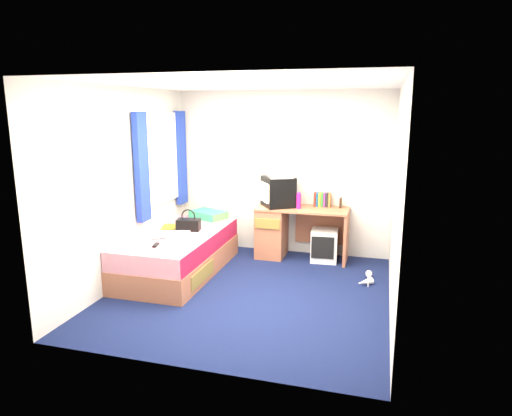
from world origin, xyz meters
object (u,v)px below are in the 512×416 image
(desk, at_px, (284,230))
(colour_swatch_fan, at_px, (168,243))
(bed, at_px, (179,253))
(handbag, at_px, (189,224))
(white_heels, at_px, (367,279))
(picture_frame, at_px, (341,203))
(pillow, at_px, (208,215))
(storage_cube, at_px, (324,245))
(remote_control, at_px, (156,245))
(water_bottle, at_px, (158,236))
(towel, at_px, (178,236))
(vcr, at_px, (278,174))
(pink_water_bottle, at_px, (299,201))
(crt_tv, at_px, (278,192))
(magazine, at_px, (170,227))
(aerosol_can, at_px, (294,200))

(desk, distance_m, colour_swatch_fan, 1.86)
(bed, bearing_deg, handbag, 64.79)
(bed, relative_size, handbag, 6.02)
(bed, relative_size, white_heels, 4.68)
(picture_frame, bearing_deg, white_heels, -61.11)
(pillow, height_order, storage_cube, pillow)
(colour_swatch_fan, bearing_deg, handbag, 90.60)
(remote_control, bearing_deg, water_bottle, 98.03)
(towel, relative_size, remote_control, 1.67)
(pillow, relative_size, vcr, 1.11)
(remote_control, distance_m, white_heels, 2.64)
(handbag, bearing_deg, desk, 28.51)
(pink_water_bottle, height_order, handbag, pink_water_bottle)
(bed, height_order, pillow, pillow)
(water_bottle, relative_size, colour_swatch_fan, 0.91)
(crt_tv, bearing_deg, water_bottle, -74.80)
(desk, relative_size, remote_control, 8.12)
(bed, height_order, magazine, magazine)
(picture_frame, height_order, towel, picture_frame)
(storage_cube, bearing_deg, bed, -154.85)
(towel, distance_m, white_heels, 2.42)
(crt_tv, height_order, magazine, crt_tv)
(vcr, bearing_deg, water_bottle, -69.45)
(storage_cube, relative_size, remote_control, 2.86)
(magazine, xyz_separation_m, water_bottle, (0.11, -0.56, 0.03))
(pink_water_bottle, distance_m, towel, 1.81)
(picture_frame, distance_m, magazine, 2.43)
(handbag, bearing_deg, water_bottle, -121.64)
(picture_frame, bearing_deg, pillow, -167.64)
(towel, distance_m, magazine, 0.64)
(pink_water_bottle, bearing_deg, towel, -135.82)
(pink_water_bottle, distance_m, handbag, 1.58)
(pillow, relative_size, magazine, 1.83)
(handbag, distance_m, colour_swatch_fan, 0.62)
(colour_swatch_fan, bearing_deg, aerosol_can, 51.65)
(picture_frame, relative_size, magazine, 0.50)
(storage_cube, distance_m, crt_tv, 1.01)
(pillow, xyz_separation_m, pink_water_bottle, (1.34, 0.09, 0.26))
(vcr, bearing_deg, colour_swatch_fan, -61.82)
(crt_tv, relative_size, water_bottle, 2.89)
(desk, height_order, handbag, handbag)
(pink_water_bottle, xyz_separation_m, water_bottle, (-1.54, -1.28, -0.28))
(desk, distance_m, pink_water_bottle, 0.51)
(crt_tv, bearing_deg, storage_cube, 54.22)
(colour_swatch_fan, bearing_deg, white_heels, 17.71)
(pink_water_bottle, bearing_deg, vcr, 166.78)
(desk, height_order, storage_cube, desk)
(pillow, bearing_deg, pink_water_bottle, 4.01)
(crt_tv, bearing_deg, pillow, -113.59)
(pink_water_bottle, distance_m, magazine, 1.83)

